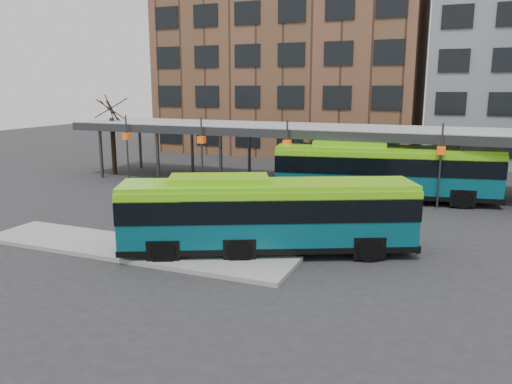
% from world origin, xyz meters
% --- Properties ---
extents(ground, '(120.00, 120.00, 0.00)m').
position_xyz_m(ground, '(0.00, 0.00, 0.00)').
color(ground, '#28282B').
rests_on(ground, ground).
extents(boarding_island, '(14.00, 3.00, 0.18)m').
position_xyz_m(boarding_island, '(-5.50, -3.00, 0.09)').
color(boarding_island, gray).
rests_on(boarding_island, ground).
extents(canopy, '(40.00, 6.53, 4.80)m').
position_xyz_m(canopy, '(-0.06, 12.87, 3.91)').
color(canopy, '#999B9E').
rests_on(canopy, ground).
extents(tree, '(1.64, 1.64, 5.60)m').
position_xyz_m(tree, '(-18.00, 12.00, 2.43)').
color(tree, black).
rests_on(tree, ground).
extents(building_brick, '(26.00, 14.00, 22.00)m').
position_xyz_m(building_brick, '(-10.00, 32.00, 11.00)').
color(building_brick, brown).
rests_on(building_brick, ground).
extents(bus_front, '(11.81, 7.30, 3.27)m').
position_xyz_m(bus_front, '(-0.18, -1.21, 1.70)').
color(bus_front, '#084F5E').
rests_on(bus_front, ground).
extents(bus_rear, '(13.21, 5.11, 3.56)m').
position_xyz_m(bus_rear, '(2.82, 10.62, 1.86)').
color(bus_rear, '#084F5E').
rests_on(bus_rear, ground).
extents(pedestrian, '(0.52, 0.73, 1.88)m').
position_xyz_m(pedestrian, '(-4.27, -2.54, 1.13)').
color(pedestrian, black).
rests_on(pedestrian, boarding_island).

